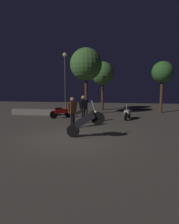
% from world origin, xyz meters
% --- Properties ---
extents(ground_plane, '(40.00, 40.00, 0.00)m').
position_xyz_m(ground_plane, '(0.00, 0.00, 0.00)').
color(ground_plane, '#4C443D').
extents(motorcycle_black_foreground, '(1.66, 0.33, 1.63)m').
position_xyz_m(motorcycle_black_foreground, '(0.55, 0.14, 0.74)').
color(motorcycle_black_foreground, black).
rests_on(motorcycle_black_foreground, ground_plane).
extents(motorcycle_red_parked_left, '(1.38, 1.09, 1.11)m').
position_xyz_m(motorcycle_red_parked_left, '(-2.27, 5.08, 0.44)').
color(motorcycle_red_parked_left, black).
rests_on(motorcycle_red_parked_left, ground_plane).
extents(motorcycle_white_parked_right, '(0.51, 1.64, 1.11)m').
position_xyz_m(motorcycle_white_parked_right, '(2.44, 5.40, 0.44)').
color(motorcycle_white_parked_right, black).
rests_on(motorcycle_white_parked_right, ground_plane).
extents(person_rider_beside, '(0.60, 0.45, 1.69)m').
position_xyz_m(person_rider_beside, '(-0.29, 3.53, 1.01)').
color(person_rider_beside, black).
rests_on(person_rider_beside, ground_plane).
extents(person_bystander_far, '(0.49, 0.57, 1.67)m').
position_xyz_m(person_bystander_far, '(-0.51, 1.87, 0.99)').
color(person_bystander_far, black).
rests_on(person_bystander_far, ground_plane).
extents(streetlamp_near, '(0.36, 0.36, 5.10)m').
position_xyz_m(streetlamp_near, '(-2.78, 7.77, 3.23)').
color(streetlamp_near, '#38383D').
rests_on(streetlamp_near, ground_plane).
extents(tree_left_bg, '(1.83, 1.83, 4.46)m').
position_xyz_m(tree_left_bg, '(5.40, 9.56, 3.49)').
color(tree_left_bg, '#4C331E').
rests_on(tree_left_bg, ground_plane).
extents(tree_center_bg, '(2.26, 2.26, 4.73)m').
position_xyz_m(tree_center_bg, '(0.07, 10.80, 3.57)').
color(tree_center_bg, '#4C331E').
rests_on(tree_center_bg, ground_plane).
extents(tree_right_bg, '(2.57, 2.57, 5.34)m').
position_xyz_m(tree_right_bg, '(-0.88, 7.31, 4.03)').
color(tree_right_bg, '#4C331E').
rests_on(tree_right_bg, ground_plane).
extents(planter_wall_low, '(3.92, 0.50, 0.45)m').
position_xyz_m(planter_wall_low, '(-4.93, 6.32, 0.23)').
color(planter_wall_low, gray).
rests_on(planter_wall_low, ground_plane).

